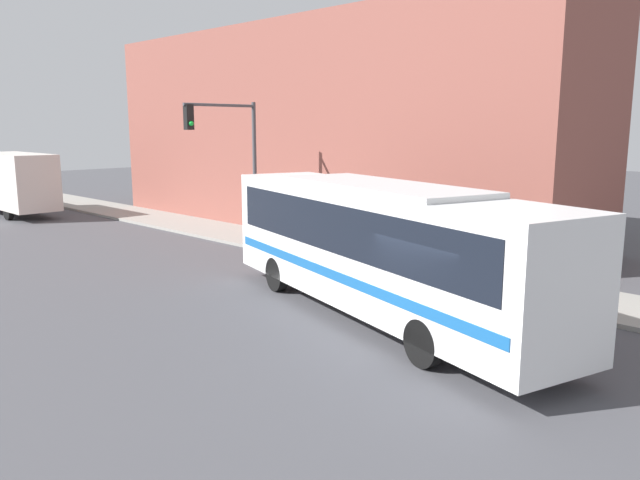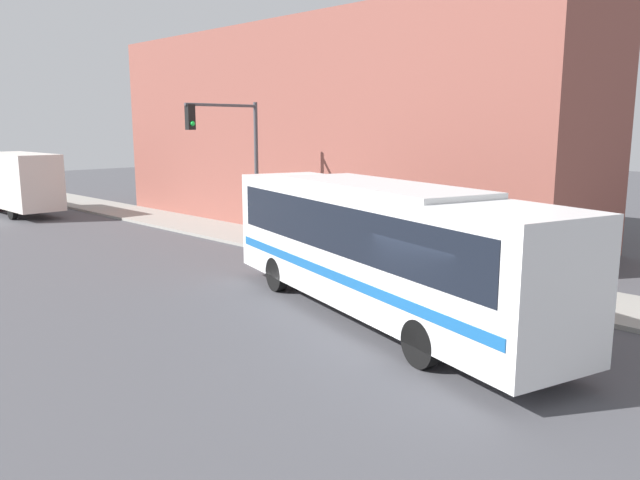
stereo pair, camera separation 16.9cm
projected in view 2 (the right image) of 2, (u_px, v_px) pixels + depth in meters
The scene contains 8 objects.
ground_plane at pixel (431, 354), 13.16m from camera, with size 120.00×120.00×0.00m, color #47474C.
sidewalk at pixel (172, 221), 31.29m from camera, with size 3.03×70.00×0.12m.
building_facade at pixel (325, 129), 29.16m from camera, with size 6.00×25.30×9.25m.
city_bus at pixel (377, 241), 15.34m from camera, with size 5.41×11.72×3.38m.
delivery_truck at pixel (15, 181), 33.83m from camera, with size 2.21×8.41×3.33m.
fire_hydrant at pixel (441, 268), 18.88m from camera, with size 0.27×0.37×0.77m.
traffic_light_pole at pixel (234, 148), 23.87m from camera, with size 3.28×0.35×5.54m.
pedestrian_near_corner at pixel (437, 245), 19.51m from camera, with size 0.34×0.34×1.83m.
Camera 2 is at (-10.46, -7.24, 4.75)m, focal length 35.00 mm.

